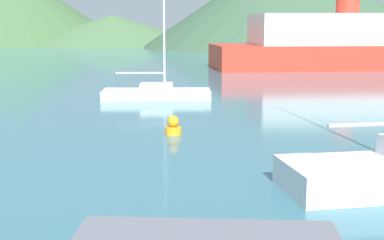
{
  "coord_description": "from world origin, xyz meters",
  "views": [
    {
      "loc": [
        2.28,
        -1.23,
        3.92
      ],
      "look_at": [
        0.71,
        14.0,
        1.2
      ],
      "focal_mm": 50.0,
      "sensor_mm": 36.0,
      "label": 1
    }
  ],
  "objects": [
    {
      "name": "sailboat_inner",
      "position": [
        -2.56,
        27.04,
        0.36
      ],
      "size": [
        6.0,
        2.84,
        7.42
      ],
      "rotation": [
        0.0,
        0.0,
        0.13
      ],
      "color": "silver",
      "rests_on": "ground_plane"
    },
    {
      "name": "ferry_distant",
      "position": [
        11.36,
        50.09,
        2.18
      ],
      "size": [
        25.86,
        13.36,
        6.54
      ],
      "rotation": [
        0.0,
        0.0,
        0.2
      ],
      "color": "red",
      "rests_on": "ground_plane"
    },
    {
      "name": "buoy_marker",
      "position": [
        -0.36,
        17.71,
        0.28
      ],
      "size": [
        0.6,
        0.6,
        0.69
      ],
      "color": "orange",
      "rests_on": "ground_plane"
    },
    {
      "name": "hill_west",
      "position": [
        -49.18,
        111.86,
        8.25
      ],
      "size": [
        50.57,
        50.57,
        16.5
      ],
      "color": "#3D6038",
      "rests_on": "ground_plane"
    },
    {
      "name": "hill_central",
      "position": [
        -25.44,
        108.16,
        3.03
      ],
      "size": [
        40.1,
        40.1,
        6.06
      ],
      "color": "#476B42",
      "rests_on": "ground_plane"
    }
  ]
}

